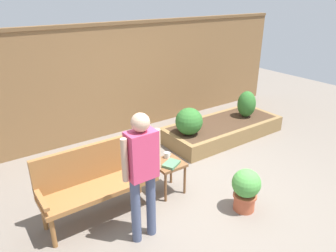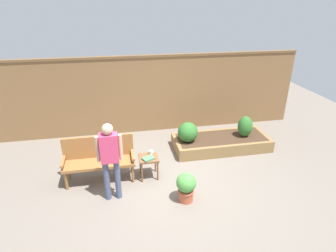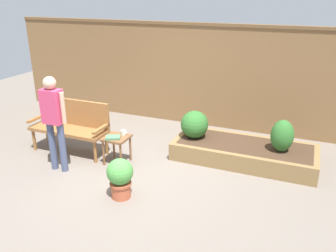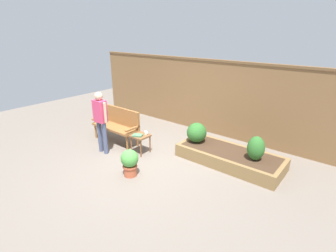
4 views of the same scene
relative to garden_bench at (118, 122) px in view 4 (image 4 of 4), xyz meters
name	(u,v)px [view 4 (image 4 of 4)]	position (x,y,z in m)	size (l,w,h in m)	color
ground_plane	(145,161)	(1.39, -0.41, -0.54)	(14.00, 14.00, 0.00)	#70665B
fence_back	(204,96)	(1.39, 2.19, 0.55)	(8.40, 0.14, 2.16)	brown
garden_bench	(118,122)	(0.00, 0.00, 0.00)	(1.44, 0.48, 0.94)	#936033
side_table	(140,138)	(1.01, -0.14, -0.15)	(0.40, 0.40, 0.48)	brown
cup_on_table	(146,133)	(1.08, -0.01, -0.02)	(0.11, 0.08, 0.08)	silver
book_on_table	(138,135)	(1.00, -0.23, -0.05)	(0.24, 0.17, 0.04)	#4C7A56
potted_boxwood	(130,161)	(1.60, -1.05, -0.22)	(0.37, 0.37, 0.59)	#B75638
raised_planter_bed	(229,157)	(2.98, 0.78, -0.39)	(2.40, 1.00, 0.30)	olive
shrub_near_bench	(197,133)	(2.09, 0.74, 0.00)	(0.49, 0.49, 0.49)	brown
shrub_far_corner	(256,148)	(3.57, 0.74, 0.02)	(0.37, 0.37, 0.53)	brown
person_by_bench	(101,117)	(0.26, -0.72, 0.39)	(0.47, 0.20, 1.56)	#475170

